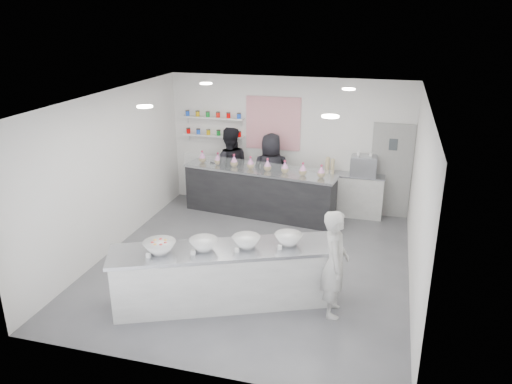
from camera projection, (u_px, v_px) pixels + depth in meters
The scene contains 26 objects.
floor at pixel (252, 263), 9.10m from camera, with size 6.00×6.00×0.00m, color #515156.
ceiling at pixel (252, 99), 8.07m from camera, with size 6.00×6.00×0.00m, color white.
back_wall at pixel (288, 144), 11.30m from camera, with size 5.50×5.50×0.00m, color white.
left_wall at pixel (110, 173), 9.27m from camera, with size 6.00×6.00×0.00m, color white.
right_wall at pixel (419, 201), 7.90m from camera, with size 6.00×6.00×0.00m, color white.
back_door at pixel (391, 171), 10.86m from camera, with size 0.88×0.04×2.10m, color gray.
pattern_panel at pixel (273, 123), 11.21m from camera, with size 1.25×0.03×1.20m, color #DE405A.
jar_shelf_lower at pixel (214, 135), 11.61m from camera, with size 1.45×0.22×0.04m, color silver.
jar_shelf_upper at pixel (213, 118), 11.47m from camera, with size 1.45×0.22×0.04m, color silver.
preserve_jars at pixel (213, 124), 11.50m from camera, with size 1.45×0.10×0.56m, color #F80000, non-canonical shape.
downlight_0 at pixel (145, 107), 7.52m from camera, with size 0.24×0.24×0.02m, color white.
downlight_1 at pixel (330, 116), 6.82m from camera, with size 0.24×0.24×0.02m, color white.
downlight_2 at pixel (206, 84), 9.88m from camera, with size 0.24×0.24×0.02m, color white.
downlight_3 at pixel (349, 89), 9.18m from camera, with size 0.24×0.24×0.02m, color white.
prep_counter at pixel (226, 276), 7.72m from camera, with size 3.49×0.79×0.95m, color #B8B7B3.
back_bar at pixel (259, 193), 11.06m from camera, with size 3.44×0.63×1.07m, color black.
sneeze_guard at pixel (254, 167), 10.57m from camera, with size 3.39×0.01×0.29m, color white.
espresso_ledge at pixel (353, 195), 11.07m from camera, with size 1.30×0.41×0.96m, color #B8B7B3.
espresso_machine at pixel (364, 166), 10.79m from camera, with size 0.56×0.38×0.42m, color #93969E.
cup_stacks at pixel (330, 165), 10.98m from camera, with size 0.24×0.24×0.33m, color tan, non-canonical shape.
prep_bowls at pixel (225, 243), 7.53m from camera, with size 2.38×0.53×0.17m, color white, non-canonical shape.
label_cards at pixel (200, 259), 7.15m from camera, with size 2.01×0.04×0.07m, color white, non-canonical shape.
cookie_bags at pixel (259, 164), 10.83m from camera, with size 2.96×0.16×0.28m, color #FF87E3, non-canonical shape.
woman_prep at pixel (335, 264), 7.34m from camera, with size 0.61×0.40×1.67m, color #B9B7B2.
staff_left at pixel (229, 168), 11.45m from camera, with size 0.92×0.71×1.89m, color black.
staff_right at pixel (271, 173), 11.17m from camera, with size 0.89×0.58×1.82m, color black.
Camera 1 is at (2.21, -7.79, 4.35)m, focal length 35.00 mm.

